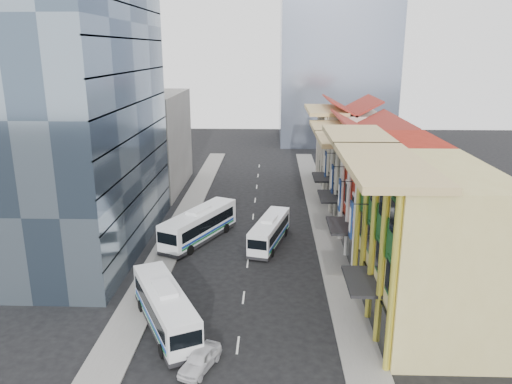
{
  "coord_description": "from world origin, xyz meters",
  "views": [
    {
      "loc": [
        2.29,
        -29.67,
        20.03
      ],
      "look_at": [
        0.65,
        20.17,
        5.73
      ],
      "focal_mm": 35.0,
      "sensor_mm": 36.0,
      "label": 1
    }
  ],
  "objects_px": {
    "office_tower": "(76,103)",
    "shophouse_tan": "(430,247)",
    "bus_right": "(270,231)",
    "bus_left_near": "(165,307)",
    "bus_left_far": "(199,224)",
    "sedan_left": "(200,359)"
  },
  "relations": [
    {
      "from": "shophouse_tan",
      "to": "bus_right",
      "type": "distance_m",
      "value": 19.56
    },
    {
      "from": "office_tower",
      "to": "bus_left_far",
      "type": "bearing_deg",
      "value": 8.84
    },
    {
      "from": "office_tower",
      "to": "bus_left_far",
      "type": "relative_size",
      "value": 2.61
    },
    {
      "from": "office_tower",
      "to": "shophouse_tan",
      "type": "bearing_deg",
      "value": -24.3
    },
    {
      "from": "bus_left_near",
      "to": "office_tower",
      "type": "bearing_deg",
      "value": 99.39
    },
    {
      "from": "bus_right",
      "to": "office_tower",
      "type": "bearing_deg",
      "value": -163.16
    },
    {
      "from": "shophouse_tan",
      "to": "bus_left_far",
      "type": "distance_m",
      "value": 25.43
    },
    {
      "from": "shophouse_tan",
      "to": "office_tower",
      "type": "relative_size",
      "value": 0.47
    },
    {
      "from": "office_tower",
      "to": "sedan_left",
      "type": "relative_size",
      "value": 7.73
    },
    {
      "from": "bus_left_near",
      "to": "bus_right",
      "type": "relative_size",
      "value": 1.11
    },
    {
      "from": "bus_left_near",
      "to": "bus_left_far",
      "type": "distance_m",
      "value": 17.7
    },
    {
      "from": "office_tower",
      "to": "bus_right",
      "type": "distance_m",
      "value": 23.37
    },
    {
      "from": "shophouse_tan",
      "to": "office_tower",
      "type": "bearing_deg",
      "value": 155.7
    },
    {
      "from": "bus_left_far",
      "to": "bus_right",
      "type": "distance_m",
      "value": 7.65
    },
    {
      "from": "bus_left_far",
      "to": "sedan_left",
      "type": "xyz_separation_m",
      "value": [
        3.23,
        -22.52,
        -1.18
      ]
    },
    {
      "from": "shophouse_tan",
      "to": "sedan_left",
      "type": "distance_m",
      "value": 18.4
    },
    {
      "from": "bus_left_far",
      "to": "sedan_left",
      "type": "height_order",
      "value": "bus_left_far"
    },
    {
      "from": "sedan_left",
      "to": "bus_left_far",
      "type": "bearing_deg",
      "value": 119.22
    },
    {
      "from": "bus_left_far",
      "to": "sedan_left",
      "type": "distance_m",
      "value": 22.78
    },
    {
      "from": "bus_left_near",
      "to": "bus_right",
      "type": "distance_m",
      "value": 18.42
    },
    {
      "from": "office_tower",
      "to": "sedan_left",
      "type": "bearing_deg",
      "value": -54.6
    },
    {
      "from": "shophouse_tan",
      "to": "bus_left_near",
      "type": "bearing_deg",
      "value": -174.39
    }
  ]
}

